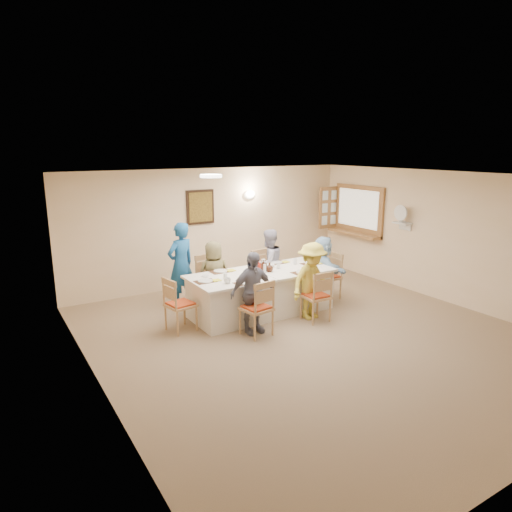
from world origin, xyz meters
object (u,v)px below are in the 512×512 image
chair_front_right (316,295)px  diner_back_left (214,275)px  chair_left_end (181,304)px  caregiver (181,264)px  chair_back_left (211,281)px  chair_back_right (265,273)px  dining_table (261,293)px  serving_hatch (359,210)px  chair_right_end (328,276)px  condiment_ketchup (258,266)px  diner_front_right (312,281)px  desk_fan (402,216)px  diner_right_end (323,268)px  diner_back_right (269,264)px  chair_front_left (256,307)px  diner_front_left (252,293)px

chair_front_right → diner_back_left: bearing=-48.3°
chair_left_end → caregiver: size_ratio=0.58×
chair_back_left → chair_back_right: chair_back_left is taller
dining_table → chair_back_right: bearing=53.1°
serving_hatch → chair_right_end: serving_hatch is taller
diner_back_left → chair_back_right: bearing=-165.8°
condiment_ketchup → diner_front_right: bearing=-44.8°
desk_fan → diner_right_end: desk_fan is taller
chair_right_end → diner_back_left: (-2.15, 0.68, 0.18)m
chair_left_end → diner_back_right: 2.27m
chair_back_right → serving_hatch: bearing=1.9°
diner_back_left → diner_back_right: bearing=-171.5°
condiment_ketchup → chair_back_right: bearing=50.6°
chair_front_right → caregiver: caregiver is taller
chair_left_end → chair_right_end: (3.10, 0.00, -0.00)m
dining_table → condiment_ketchup: 0.51m
chair_front_left → diner_front_right: bearing=177.6°
caregiver → chair_right_end: bearing=139.6°
diner_back_right → condiment_ketchup: 0.99m
chair_front_right → condiment_ketchup: (-0.67, 0.78, 0.43)m
chair_front_left → diner_front_left: 0.24m
diner_right_end → chair_left_end: bearing=101.0°
chair_right_end → diner_right_end: size_ratio=0.72×
chair_back_left → chair_front_right: 2.00m
chair_back_right → diner_right_end: (0.82, -0.80, 0.17)m
chair_back_left → caregiver: (-0.45, 0.35, 0.31)m
diner_back_right → diner_front_right: (0.00, -1.36, -0.01)m
serving_hatch → diner_front_left: (-3.94, -1.76, -0.83)m
chair_front_left → diner_front_right: (1.20, 0.12, 0.21)m
chair_back_right → chair_front_left: chair_front_left is taller
diner_front_right → caregiver: 2.47m
chair_right_end → diner_front_right: 1.19m
desk_fan → caregiver: bearing=161.6°
chair_back_left → chair_left_end: 1.24m
chair_right_end → diner_back_left: bearing=-106.7°
serving_hatch → desk_fan: 1.36m
chair_front_right → diner_back_left: size_ratio=0.71×
diner_back_left → diner_back_right: diner_back_right is taller
chair_front_right → diner_back_left: 1.91m
diner_back_right → serving_hatch: bearing=179.4°
diner_right_end → condiment_ketchup: diner_right_end is taller
chair_right_end → condiment_ketchup: condiment_ketchup is taller
chair_right_end → desk_fan: bearing=81.6°
diner_back_right → caregiver: (-1.65, 0.47, 0.11)m
diner_front_right → diner_back_left: bearing=122.2°
dining_table → diner_back_right: diner_back_right is taller
chair_left_end → condiment_ketchup: 1.54m
serving_hatch → chair_left_end: serving_hatch is taller
chair_front_right → chair_back_left: bearing=-50.5°
chair_right_end → diner_front_left: 2.27m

